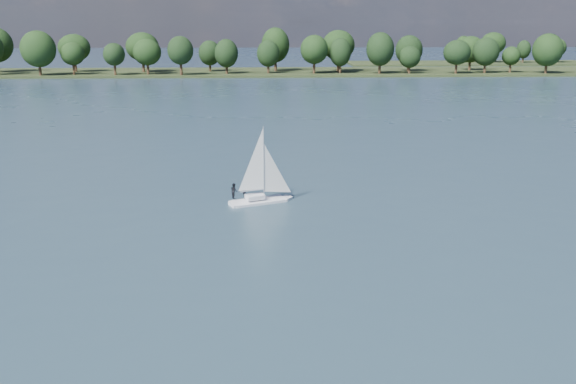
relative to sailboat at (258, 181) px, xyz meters
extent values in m
plane|color=#233342|center=(-10.23, 59.69, -2.30)|extent=(700.00, 700.00, 0.00)
cube|color=black|center=(-10.23, 171.69, -2.30)|extent=(660.00, 40.00, 1.50)
cube|color=silver|center=(0.11, 0.00, -2.30)|extent=(6.44, 4.04, 0.74)
cube|color=silver|center=(0.11, 0.00, -1.56)|extent=(2.12, 1.73, 0.46)
cylinder|color=silver|center=(0.11, 0.00, 1.88)|extent=(0.11, 0.11, 7.36)
imported|color=black|center=(-1.37, 0.34, -0.96)|extent=(0.54, 0.67, 1.59)
imported|color=black|center=(-2.42, -0.07, -0.96)|extent=(0.87, 0.95, 1.59)
camera|label=1|loc=(0.06, -62.96, 15.57)|focal=40.00mm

